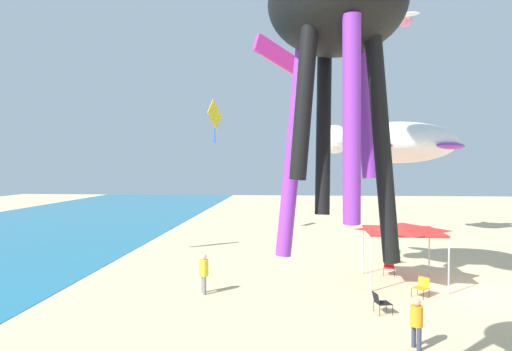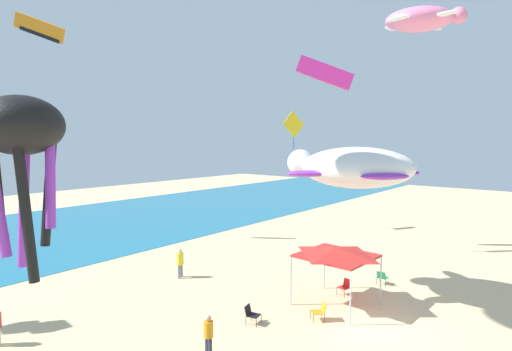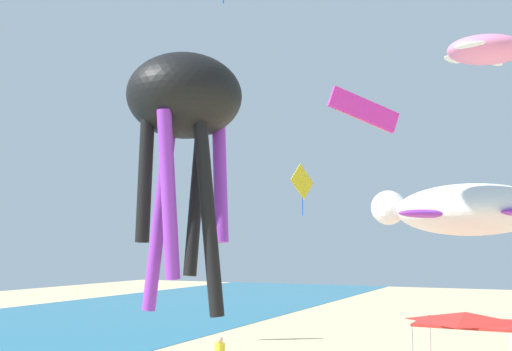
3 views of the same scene
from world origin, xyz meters
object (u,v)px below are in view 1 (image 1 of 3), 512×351
folding_chair_near_cooler (380,301)px  folding_chair_facing_ocean (422,286)px  folding_chair_right_of_tent (395,255)px  folding_chair_left_of_tent (389,266)px  kite_octopus_black (337,21)px  canopy_tent (402,228)px  person_near_umbrella (204,270)px  kite_turtle_pink (380,17)px  kite_parafoil_magenta (280,57)px  person_watching_sky (417,319)px  kite_turtle_white (395,143)px  kite_diamond_yellow (215,116)px

folding_chair_near_cooler → folding_chair_facing_ocean: (2.22, -2.25, 0.00)m
folding_chair_right_of_tent → folding_chair_left_of_tent: (-2.65, 0.97, 0.00)m
folding_chair_near_cooler → kite_octopus_black: 11.70m
canopy_tent → person_near_umbrella: size_ratio=2.01×
folding_chair_facing_ocean → kite_turtle_pink: (11.29, -0.58, 15.47)m
kite_parafoil_magenta → person_watching_sky: bearing=-112.3°
folding_chair_right_of_tent → kite_octopus_black: size_ratio=0.14×
folding_chair_left_of_tent → kite_parafoil_magenta: 16.09m
folding_chair_left_of_tent → folding_chair_facing_ocean: size_ratio=1.00×
kite_turtle_pink → folding_chair_left_of_tent: bearing=-125.7°
folding_chair_left_of_tent → person_near_umbrella: bearing=-143.7°
folding_chair_left_of_tent → kite_turtle_pink: (7.69, -1.10, 15.47)m
kite_octopus_black → kite_parafoil_magenta: 22.36m
person_watching_sky → person_near_umbrella: person_near_umbrella is taller
kite_turtle_pink → folding_chair_right_of_tent: bearing=-119.1°
folding_chair_left_of_tent → kite_turtle_white: bearing=31.9°
folding_chair_left_of_tent → kite_diamond_yellow: size_ratio=0.23×
kite_turtle_pink → kite_diamond_yellow: bearing=135.0°
folding_chair_facing_ocean → kite_parafoil_magenta: 18.27m
folding_chair_left_of_tent → person_watching_sky: (-8.91, 1.30, 0.45)m
folding_chair_near_cooler → folding_chair_right_of_tent: bearing=-30.8°
folding_chair_left_of_tent → folding_chair_near_cooler: size_ratio=1.00×
kite_diamond_yellow → kite_parafoil_magenta: 7.47m
folding_chair_left_of_tent → person_near_umbrella: person_near_umbrella is taller
person_near_umbrella → kite_turtle_pink: bearing=-64.5°
canopy_tent → folding_chair_right_of_tent: canopy_tent is taller
folding_chair_right_of_tent → kite_diamond_yellow: size_ratio=0.23×
canopy_tent → person_near_umbrella: bearing=104.0°
folding_chair_right_of_tent → kite_turtle_pink: bearing=-97.2°
folding_chair_right_of_tent → kite_turtle_white: 6.91m
folding_chair_near_cooler → kite_octopus_black: bearing=148.9°
canopy_tent → kite_octopus_black: size_ratio=0.62×
person_near_umbrella → kite_diamond_yellow: size_ratio=0.50×
person_watching_sky → kite_turtle_pink: bearing=-25.1°
folding_chair_facing_ocean → person_near_umbrella: (-0.25, 9.49, 0.56)m
canopy_tent → kite_turtle_pink: size_ratio=0.68×
folding_chair_left_of_tent → kite_turtle_white: kite_turtle_white is taller
kite_diamond_yellow → person_watching_sky: bearing=-130.4°
folding_chair_near_cooler → person_watching_sky: 3.14m
canopy_tent → folding_chair_near_cooler: bearing=155.3°
kite_turtle_pink → person_near_umbrella: bearing=-158.7°
folding_chair_left_of_tent → kite_parafoil_magenta: bearing=139.9°
person_near_umbrella → kite_parafoil_magenta: (11.59, -3.15, 12.29)m
kite_diamond_yellow → folding_chair_near_cooler: bearing=-127.6°
folding_chair_facing_ocean → kite_turtle_white: 7.38m
person_watching_sky → person_near_umbrella: bearing=39.8°
folding_chair_right_of_tent → folding_chair_near_cooler: (-8.47, 2.69, 0.00)m
folding_chair_right_of_tent → kite_parafoil_magenta: (5.09, 6.78, 12.85)m
kite_diamond_yellow → folding_chair_facing_ocean: bearing=-118.4°
kite_octopus_black → kite_turtle_pink: size_ratio=1.11×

